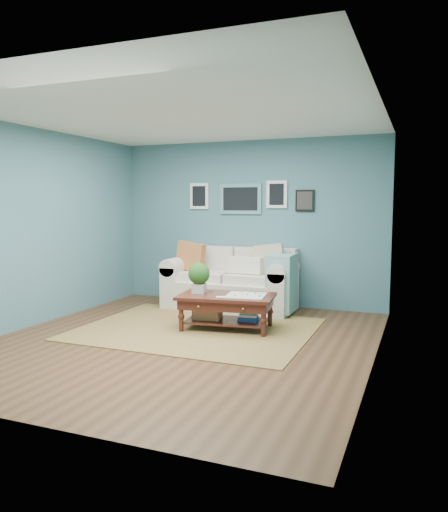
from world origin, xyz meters
The scene contains 4 objects.
room_shell centered at (0.00, 0.06, 1.36)m, with size 5.00×5.02×2.70m.
area_rug centered at (-0.08, 0.58, 0.01)m, with size 3.01×2.41×0.01m, color brown.
loveseat centered at (-0.06, 2.03, 0.44)m, with size 2.09×0.95×1.08m.
coffee_table centered at (0.23, 0.73, 0.39)m, with size 1.34×0.90×0.87m.
Camera 1 is at (2.69, -5.33, 1.67)m, focal length 35.00 mm.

